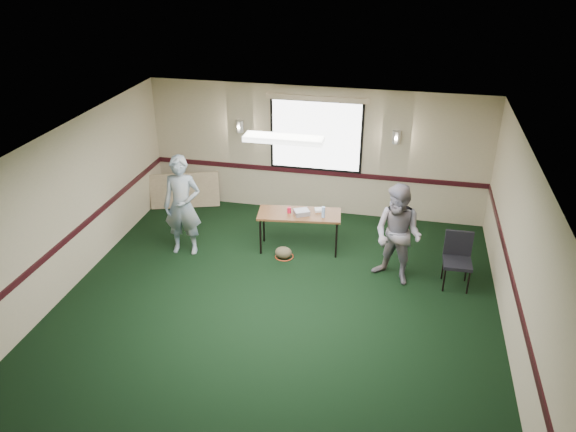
% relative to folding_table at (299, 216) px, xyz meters
% --- Properties ---
extents(ground, '(8.00, 8.00, 0.00)m').
position_rel_folding_table_xyz_m(ground, '(0.00, -2.30, -0.70)').
color(ground, black).
rests_on(ground, ground).
extents(room_shell, '(8.00, 8.02, 8.00)m').
position_rel_folding_table_xyz_m(room_shell, '(0.00, -0.18, 0.87)').
color(room_shell, '#C8B591').
rests_on(room_shell, ground).
extents(folding_table, '(1.58, 0.79, 0.76)m').
position_rel_folding_table_xyz_m(folding_table, '(0.00, 0.00, 0.00)').
color(folding_table, '#543918').
rests_on(folding_table, ground).
extents(projector, '(0.34, 0.32, 0.09)m').
position_rel_folding_table_xyz_m(projector, '(0.05, -0.04, 0.10)').
color(projector, gray).
rests_on(projector, folding_table).
extents(game_console, '(0.22, 0.19, 0.05)m').
position_rel_folding_table_xyz_m(game_console, '(0.35, 0.17, 0.08)').
color(game_console, silver).
rests_on(game_console, folding_table).
extents(red_cup, '(0.07, 0.07, 0.11)m').
position_rel_folding_table_xyz_m(red_cup, '(-0.19, -0.02, 0.11)').
color(red_cup, red).
rests_on(red_cup, folding_table).
extents(water_bottle, '(0.06, 0.06, 0.21)m').
position_rel_folding_table_xyz_m(water_bottle, '(0.46, -0.07, 0.16)').
color(water_bottle, '#8EB5E9').
rests_on(water_bottle, folding_table).
extents(duffel_bag, '(0.33, 0.25, 0.22)m').
position_rel_folding_table_xyz_m(duffel_bag, '(-0.22, -0.38, -0.59)').
color(duffel_bag, '#4C412B').
rests_on(duffel_bag, ground).
extents(cable_coil, '(0.43, 0.43, 0.02)m').
position_rel_folding_table_xyz_m(cable_coil, '(-0.21, -0.34, -0.70)').
color(cable_coil, red).
rests_on(cable_coil, ground).
extents(folded_table, '(1.47, 0.69, 0.76)m').
position_rel_folding_table_xyz_m(folded_table, '(-2.79, 1.30, -0.33)').
color(folded_table, '#9D8061').
rests_on(folded_table, ground).
extents(conference_chair, '(0.47, 0.49, 0.95)m').
position_rel_folding_table_xyz_m(conference_chair, '(2.82, -0.57, -0.15)').
color(conference_chair, black).
rests_on(conference_chair, ground).
extents(person_left, '(0.74, 0.53, 1.90)m').
position_rel_folding_table_xyz_m(person_left, '(-2.07, -0.52, 0.24)').
color(person_left, '#40648E').
rests_on(person_left, ground).
extents(person_right, '(1.07, 0.99, 1.77)m').
position_rel_folding_table_xyz_m(person_right, '(1.81, -0.68, 0.18)').
color(person_right, '#6E7EAB').
rests_on(person_right, ground).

